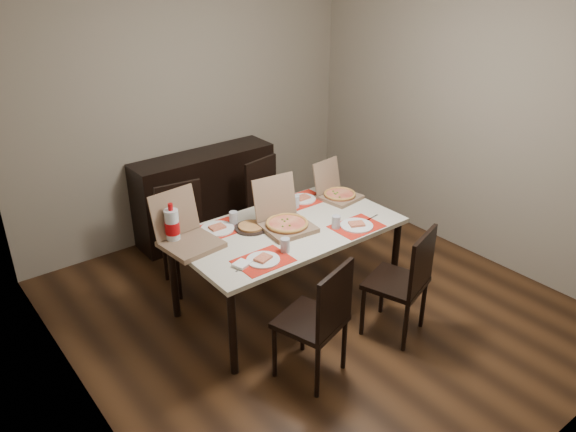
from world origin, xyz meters
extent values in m
cube|color=#412614|center=(0.00, 0.00, -0.01)|extent=(3.80, 4.00, 0.02)
cube|color=gray|center=(0.00, 2.01, 1.30)|extent=(3.80, 0.02, 2.60)
cube|color=gray|center=(-1.91, 0.00, 1.30)|extent=(0.02, 4.00, 2.60)
cube|color=gray|center=(1.91, 0.00, 1.30)|extent=(0.02, 4.00, 2.60)
cube|color=black|center=(0.00, 1.78, 0.45)|extent=(1.50, 0.40, 0.90)
cube|color=beige|center=(-0.14, 0.19, 0.73)|extent=(1.80, 1.00, 0.04)
cylinder|color=black|center=(-0.98, -0.25, 0.35)|extent=(0.06, 0.06, 0.71)
cylinder|color=black|center=(0.70, -0.25, 0.35)|extent=(0.06, 0.06, 0.71)
cylinder|color=black|center=(-0.98, 0.63, 0.35)|extent=(0.06, 0.06, 0.71)
cylinder|color=black|center=(0.70, 0.63, 0.35)|extent=(0.06, 0.06, 0.71)
cube|color=black|center=(-0.54, -0.58, 0.45)|extent=(0.52, 0.52, 0.04)
cube|color=black|center=(-0.49, -0.76, 0.70)|extent=(0.41, 0.15, 0.46)
cylinder|color=black|center=(-0.66, -0.80, 0.21)|extent=(0.04, 0.04, 0.43)
cylinder|color=black|center=(-0.32, -0.70, 0.21)|extent=(0.04, 0.04, 0.43)
cylinder|color=black|center=(-0.77, -0.46, 0.21)|extent=(0.04, 0.04, 0.43)
cylinder|color=black|center=(-0.42, -0.35, 0.21)|extent=(0.04, 0.04, 0.43)
cube|color=black|center=(0.30, -0.61, 0.45)|extent=(0.53, 0.53, 0.04)
cube|color=black|center=(0.35, -0.79, 0.70)|extent=(0.41, 0.16, 0.46)
cylinder|color=black|center=(0.18, -0.84, 0.21)|extent=(0.04, 0.04, 0.43)
cylinder|color=black|center=(0.52, -0.72, 0.21)|extent=(0.04, 0.04, 0.43)
cylinder|color=black|center=(0.07, -0.50, 0.21)|extent=(0.04, 0.04, 0.43)
cylinder|color=black|center=(0.41, -0.38, 0.21)|extent=(0.04, 0.04, 0.43)
cube|color=black|center=(-0.63, 0.99, 0.45)|extent=(0.48, 0.48, 0.04)
cube|color=black|center=(-0.61, 1.18, 0.70)|extent=(0.42, 0.09, 0.46)
cylinder|color=black|center=(-0.43, 1.14, 0.21)|extent=(0.04, 0.04, 0.43)
cylinder|color=black|center=(-0.79, 1.20, 0.21)|extent=(0.04, 0.04, 0.43)
cylinder|color=black|center=(-0.48, 0.79, 0.21)|extent=(0.04, 0.04, 0.43)
cylinder|color=black|center=(-0.84, 0.84, 0.21)|extent=(0.04, 0.04, 0.43)
cube|color=black|center=(0.36, 1.04, 0.45)|extent=(0.49, 0.49, 0.04)
cube|color=black|center=(0.33, 1.23, 0.70)|extent=(0.42, 0.11, 0.46)
cylinder|color=black|center=(0.51, 1.25, 0.21)|extent=(0.04, 0.04, 0.43)
cylinder|color=black|center=(0.15, 1.18, 0.21)|extent=(0.04, 0.04, 0.43)
cylinder|color=black|center=(0.58, 0.90, 0.21)|extent=(0.04, 0.04, 0.43)
cylinder|color=black|center=(0.22, 0.83, 0.21)|extent=(0.04, 0.04, 0.43)
cube|color=red|center=(-0.61, -0.12, 0.75)|extent=(0.40, 0.30, 0.00)
cylinder|color=white|center=(-0.61, -0.12, 0.76)|extent=(0.25, 0.25, 0.01)
cube|color=#E1B370|center=(-0.61, -0.12, 0.78)|extent=(0.14, 0.12, 0.02)
cylinder|color=#A8AAB3|center=(-0.40, -0.11, 0.81)|extent=(0.07, 0.07, 0.11)
cube|color=#B2B2B7|center=(-0.76, -0.11, 0.75)|extent=(0.20, 0.04, 0.00)
cube|color=white|center=(-0.77, -0.08, 0.76)|extent=(0.13, 0.13, 0.02)
cube|color=red|center=(0.31, -0.14, 0.75)|extent=(0.40, 0.30, 0.00)
cylinder|color=white|center=(0.31, -0.14, 0.76)|extent=(0.27, 0.27, 0.01)
cube|color=#E1B370|center=(0.31, -0.14, 0.78)|extent=(0.15, 0.13, 0.02)
cylinder|color=#A8AAB3|center=(0.15, -0.06, 0.81)|extent=(0.07, 0.07, 0.11)
cube|color=#B2B2B7|center=(0.50, -0.11, 0.75)|extent=(0.20, 0.04, 0.00)
cube|color=red|center=(-0.62, 0.51, 0.75)|extent=(0.40, 0.30, 0.00)
cylinder|color=white|center=(-0.62, 0.51, 0.76)|extent=(0.27, 0.27, 0.01)
cube|color=#E1B370|center=(-0.62, 0.51, 0.78)|extent=(0.12, 0.09, 0.02)
cylinder|color=#A8AAB3|center=(-0.46, 0.51, 0.81)|extent=(0.07, 0.07, 0.11)
cube|color=#B2B2B7|center=(-0.77, 0.53, 0.75)|extent=(0.20, 0.04, 0.00)
cube|color=white|center=(-0.78, 0.55, 0.76)|extent=(0.13, 0.13, 0.02)
cube|color=red|center=(0.29, 0.53, 0.75)|extent=(0.40, 0.30, 0.00)
cylinder|color=white|center=(0.29, 0.53, 0.76)|extent=(0.24, 0.24, 0.01)
cube|color=#E1B370|center=(0.29, 0.53, 0.78)|extent=(0.12, 0.09, 0.02)
cylinder|color=#A8AAB3|center=(0.14, 0.45, 0.81)|extent=(0.07, 0.07, 0.11)
cube|color=#B2B2B7|center=(0.50, 0.55, 0.75)|extent=(0.20, 0.04, 0.00)
cube|color=white|center=(-0.02, 0.17, 0.76)|extent=(0.16, 0.16, 0.02)
cube|color=brown|center=(-0.17, 0.17, 0.77)|extent=(0.42, 0.42, 0.04)
cube|color=brown|center=(-0.15, 0.36, 0.96)|extent=(0.39, 0.12, 0.34)
cylinder|color=#E1B370|center=(-0.17, 0.17, 0.80)|extent=(0.36, 0.36, 0.02)
cube|color=brown|center=(0.57, 0.35, 0.77)|extent=(0.36, 0.36, 0.03)
cube|color=brown|center=(0.55, 0.51, 0.93)|extent=(0.33, 0.11, 0.29)
cylinder|color=#E1B370|center=(0.57, 0.35, 0.79)|extent=(0.31, 0.31, 0.02)
cube|color=brown|center=(-0.92, 0.39, 0.77)|extent=(0.43, 0.43, 0.04)
cube|color=brown|center=(-0.94, 0.59, 0.97)|extent=(0.40, 0.13, 0.35)
cylinder|color=black|center=(-0.39, 0.36, 0.76)|extent=(0.28, 0.28, 0.01)
cylinder|color=tan|center=(-0.39, 0.36, 0.77)|extent=(0.21, 0.21, 0.02)
imported|color=white|center=(-0.05, 0.43, 0.77)|extent=(0.14, 0.14, 0.03)
cylinder|color=silver|center=(-1.00, 0.52, 0.89)|extent=(0.11, 0.11, 0.28)
cylinder|color=#B7080C|center=(-1.00, 0.52, 0.88)|extent=(0.11, 0.11, 0.10)
cylinder|color=#B7080C|center=(-1.00, 0.52, 1.06)|extent=(0.04, 0.04, 0.05)
camera|label=1|loc=(-2.64, -3.00, 2.83)|focal=35.00mm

